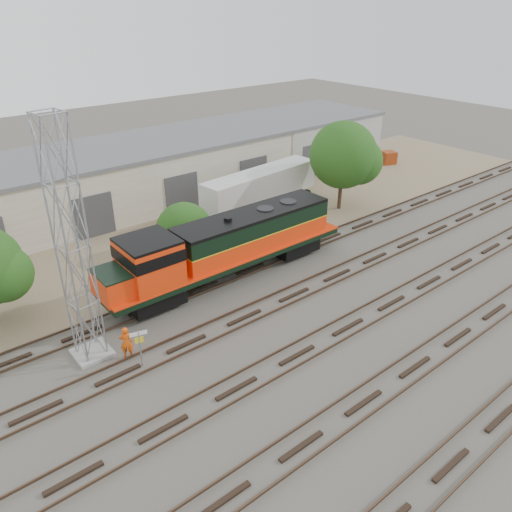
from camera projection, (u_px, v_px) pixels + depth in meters
ground at (311, 306)px, 30.59m from camera, size 140.00×140.00×0.00m
dirt_strip at (182, 228)px, 40.91m from camera, size 80.00×16.00×0.02m
tracks at (348, 327)px, 28.49m from camera, size 80.00×20.40×0.28m
warehouse at (134, 174)px, 45.22m from camera, size 58.40×10.40×5.30m
locomotive at (225, 246)px, 32.43m from camera, size 17.81×3.12×4.28m
signal_tower at (73, 251)px, 23.62m from camera, size 1.86×1.86×12.60m
sign_post at (139, 342)px, 24.93m from camera, size 0.86×0.27×2.15m
worker at (126, 342)px, 25.84m from camera, size 0.81×0.73×1.86m
semi_trailer at (263, 185)px, 43.46m from camera, size 12.06×3.59×3.65m
dumpster_blue at (335, 165)px, 54.08m from camera, size 1.94×1.87×1.50m
dumpster_red at (388, 158)px, 56.67m from camera, size 1.89×1.83×1.40m
tree_mid at (188, 232)px, 36.20m from camera, size 4.34×4.13×4.13m
tree_east at (347, 157)px, 42.65m from camera, size 6.05×5.77×7.78m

